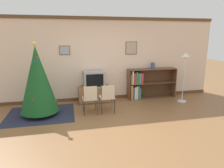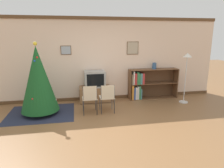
{
  "view_description": "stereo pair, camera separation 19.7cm",
  "coord_description": "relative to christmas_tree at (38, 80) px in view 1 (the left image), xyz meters",
  "views": [
    {
      "loc": [
        -0.99,
        -4.11,
        2.1
      ],
      "look_at": [
        0.21,
        1.3,
        0.77
      ],
      "focal_mm": 32.0,
      "sensor_mm": 36.0,
      "label": 1
    },
    {
      "loc": [
        -0.79,
        -4.15,
        2.1
      ],
      "look_at": [
        0.21,
        1.3,
        0.77
      ],
      "focal_mm": 32.0,
      "sensor_mm": 36.0,
      "label": 2
    }
  ],
  "objects": [
    {
      "name": "area_rug",
      "position": [
        0.0,
        -0.0,
        -0.98
      ],
      "size": [
        1.8,
        1.45,
        0.01
      ],
      "color": "#23283D",
      "rests_on": "ground_plane"
    },
    {
      "name": "bookshelf",
      "position": [
        3.28,
        0.83,
        -0.48
      ],
      "size": [
        1.69,
        0.36,
        1.02
      ],
      "color": "brown",
      "rests_on": "ground_plane"
    },
    {
      "name": "tv_console",
      "position": [
        1.58,
        0.75,
        -0.72
      ],
      "size": [
        1.0,
        0.49,
        0.51
      ],
      "color": "brown",
      "rests_on": "ground_plane"
    },
    {
      "name": "vase",
      "position": [
        3.61,
        0.84,
        0.15
      ],
      "size": [
        0.14,
        0.14,
        0.21
      ],
      "color": "#335684",
      "rests_on": "bookshelf"
    },
    {
      "name": "wall_back",
      "position": [
        1.8,
        1.06,
        0.37
      ],
      "size": [
        8.07,
        0.11,
        2.7
      ],
      "color": "beige",
      "rests_on": "ground_plane"
    },
    {
      "name": "television",
      "position": [
        1.58,
        0.75,
        -0.21
      ],
      "size": [
        0.65,
        0.48,
        0.51
      ],
      "color": "#9E9E99",
      "rests_on": "tv_console"
    },
    {
      "name": "christmas_tree",
      "position": [
        0.0,
        0.0,
        0.0
      ],
      "size": [
        1.01,
        1.01,
        1.96
      ],
      "color": "maroon",
      "rests_on": "area_rug"
    },
    {
      "name": "folding_chair_left",
      "position": [
        1.34,
        -0.28,
        -0.51
      ],
      "size": [
        0.4,
        0.4,
        0.82
      ],
      "color": "beige",
      "rests_on": "ground_plane"
    },
    {
      "name": "folding_chair_right",
      "position": [
        1.83,
        -0.28,
        -0.51
      ],
      "size": [
        0.4,
        0.4,
        0.82
      ],
      "color": "beige",
      "rests_on": "ground_plane"
    },
    {
      "name": "standing_lamp",
      "position": [
        4.41,
        0.17,
        0.24
      ],
      "size": [
        0.28,
        0.28,
        1.59
      ],
      "color": "silver",
      "rests_on": "ground_plane"
    },
    {
      "name": "ground_plane",
      "position": [
        1.79,
        -1.33,
        -0.98
      ],
      "size": [
        24.0,
        24.0,
        0.0
      ],
      "primitive_type": "plane",
      "color": "brown"
    }
  ]
}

